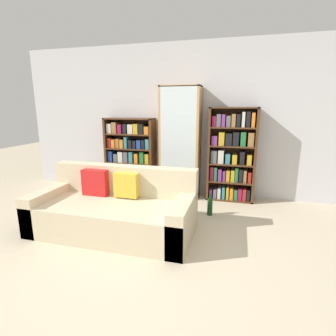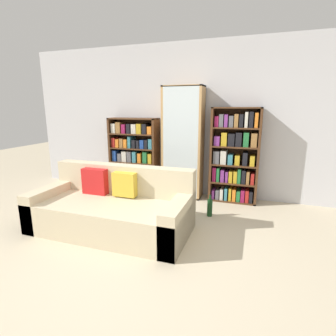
{
  "view_description": "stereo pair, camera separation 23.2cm",
  "coord_description": "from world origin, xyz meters",
  "views": [
    {
      "loc": [
        0.98,
        -2.21,
        1.6
      ],
      "look_at": [
        -0.02,
        1.48,
        0.7
      ],
      "focal_mm": 28.0,
      "sensor_mm": 36.0,
      "label": 1
    },
    {
      "loc": [
        1.2,
        -2.14,
        1.6
      ],
      "look_at": [
        -0.02,
        1.48,
        0.7
      ],
      "focal_mm": 28.0,
      "sensor_mm": 36.0,
      "label": 2
    }
  ],
  "objects": [
    {
      "name": "ground_plane",
      "position": [
        0.0,
        0.0,
        0.0
      ],
      "size": [
        16.0,
        16.0,
        0.0
      ],
      "primitive_type": "plane",
      "color": "beige"
    },
    {
      "name": "display_cabinet",
      "position": [
        -0.02,
        2.32,
        0.98
      ],
      "size": [
        0.7,
        0.36,
        1.95
      ],
      "color": "tan",
      "rests_on": "ground"
    },
    {
      "name": "wall_back",
      "position": [
        0.0,
        2.54,
        1.35
      ],
      "size": [
        6.37,
        0.06,
        2.7
      ],
      "color": "silver",
      "rests_on": "ground"
    },
    {
      "name": "wine_bottle",
      "position": [
        0.62,
        1.54,
        0.14
      ],
      "size": [
        0.08,
        0.08,
        0.33
      ],
      "color": "#143819",
      "rests_on": "ground"
    },
    {
      "name": "couch",
      "position": [
        -0.54,
        0.72,
        0.28
      ],
      "size": [
        2.06,
        0.96,
        0.81
      ],
      "color": "beige",
      "rests_on": "ground"
    },
    {
      "name": "bookshelf_left",
      "position": [
        -0.99,
        2.33,
        0.68
      ],
      "size": [
        0.94,
        0.32,
        1.4
      ],
      "color": "#4C2D19",
      "rests_on": "ground"
    },
    {
      "name": "bookshelf_right",
      "position": [
        0.87,
        2.33,
        0.78
      ],
      "size": [
        0.8,
        0.32,
        1.6
      ],
      "color": "#4C2D19",
      "rests_on": "ground"
    }
  ]
}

